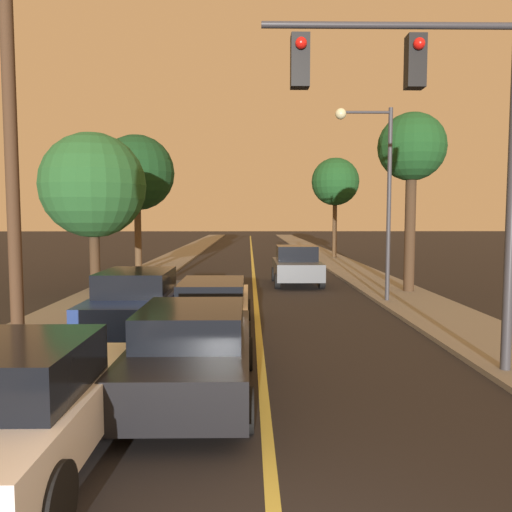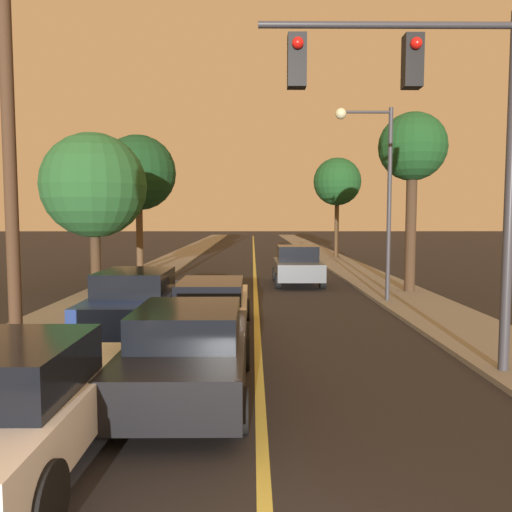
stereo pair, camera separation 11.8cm
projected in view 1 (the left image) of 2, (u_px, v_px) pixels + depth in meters
The scene contains 15 objects.
road_surface at pixel (252, 254), 39.26m from camera, with size 8.06×80.00×0.01m.
sidewalk_left at pixel (185, 253), 39.18m from camera, with size 2.50×80.00×0.12m.
sidewalk_right at pixel (319, 253), 39.33m from camera, with size 2.50×80.00×0.12m.
car_near_lane_front at pixel (193, 351), 7.96m from camera, with size 1.91×4.46×1.48m.
car_near_lane_second at pixel (213, 306), 12.28m from camera, with size 1.86×4.94×1.35m.
car_outer_lane_front at pixel (11, 405), 5.56m from camera, with size 2.08×4.09×1.53m.
car_outer_lane_second at pixel (138, 303), 11.99m from camera, with size 1.92×4.57×1.63m.
car_far_oncoming at pixel (297, 265), 21.35m from camera, with size 2.03×3.90×1.66m.
traffic_signal_mast at pixel (434, 118), 8.71m from camera, with size 4.54×0.42×6.31m.
streetlamp_right at pixel (375, 176), 16.33m from camera, with size 1.88×0.36×6.31m.
utility_pole_left at pixel (10, 123), 9.17m from camera, with size 1.60×0.24×8.66m.
tree_left_near at pixel (137, 173), 26.82m from camera, with size 4.03×4.03×7.17m.
tree_left_far at pixel (93, 186), 18.48m from camera, with size 3.88×3.88×5.88m.
tree_right_near at pixel (412, 150), 18.33m from camera, with size 2.49×2.49×6.60m.
tree_right_far at pixel (335, 182), 34.32m from camera, with size 3.27×3.27×6.85m.
Camera 1 is at (-0.24, -3.16, 2.88)m, focal length 35.00 mm.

